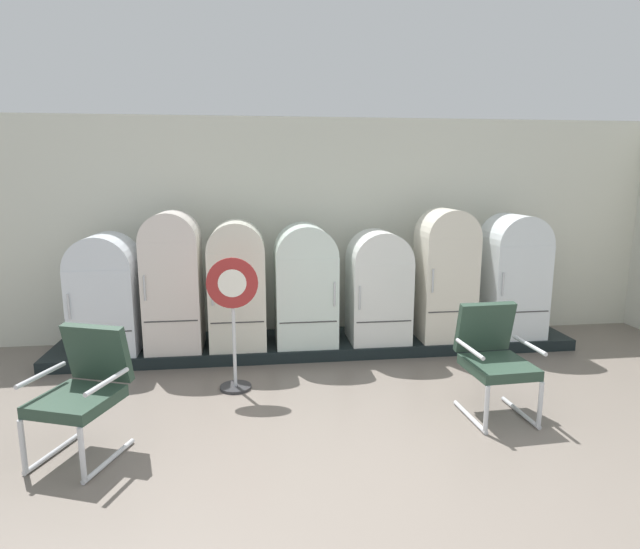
{
  "coord_description": "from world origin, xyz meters",
  "views": [
    {
      "loc": [
        -0.77,
        -3.17,
        2.17
      ],
      "look_at": [
        -0.0,
        2.75,
        1.0
      ],
      "focal_mm": 29.4,
      "sensor_mm": 36.0,
      "label": 1
    }
  ],
  "objects_px": {
    "refrigerator_0": "(106,291)",
    "refrigerator_6": "(513,272)",
    "refrigerator_2": "(237,281)",
    "refrigerator_4": "(378,284)",
    "refrigerator_5": "(445,271)",
    "armchair_right": "(494,354)",
    "sign_stand": "(234,324)",
    "armchair_left": "(84,386)",
    "refrigerator_1": "(173,277)",
    "refrigerator_3": "(305,281)"
  },
  "relations": [
    {
      "from": "refrigerator_0",
      "to": "refrigerator_6",
      "type": "relative_size",
      "value": 0.89
    },
    {
      "from": "refrigerator_2",
      "to": "refrigerator_4",
      "type": "bearing_deg",
      "value": -0.48
    },
    {
      "from": "refrigerator_0",
      "to": "refrigerator_5",
      "type": "distance_m",
      "value": 4.02
    },
    {
      "from": "armchair_right",
      "to": "refrigerator_0",
      "type": "bearing_deg",
      "value": 154.18
    },
    {
      "from": "refrigerator_6",
      "to": "sign_stand",
      "type": "relative_size",
      "value": 1.12
    },
    {
      "from": "armchair_left",
      "to": "sign_stand",
      "type": "distance_m",
      "value": 1.56
    },
    {
      "from": "refrigerator_1",
      "to": "refrigerator_5",
      "type": "distance_m",
      "value": 3.26
    },
    {
      "from": "refrigerator_1",
      "to": "refrigerator_2",
      "type": "xyz_separation_m",
      "value": [
        0.73,
        0.04,
        -0.07
      ]
    },
    {
      "from": "refrigerator_3",
      "to": "refrigerator_4",
      "type": "distance_m",
      "value": 0.89
    },
    {
      "from": "refrigerator_2",
      "to": "refrigerator_5",
      "type": "relative_size",
      "value": 0.93
    },
    {
      "from": "refrigerator_0",
      "to": "refrigerator_1",
      "type": "xyz_separation_m",
      "value": [
        0.76,
        -0.05,
        0.15
      ]
    },
    {
      "from": "refrigerator_0",
      "to": "refrigerator_4",
      "type": "bearing_deg",
      "value": -0.46
    },
    {
      "from": "armchair_left",
      "to": "refrigerator_6",
      "type": "bearing_deg",
      "value": 24.79
    },
    {
      "from": "refrigerator_6",
      "to": "sign_stand",
      "type": "xyz_separation_m",
      "value": [
        -3.44,
        -1.01,
        -0.25
      ]
    },
    {
      "from": "refrigerator_5",
      "to": "refrigerator_1",
      "type": "bearing_deg",
      "value": 179.95
    },
    {
      "from": "refrigerator_5",
      "to": "refrigerator_6",
      "type": "xyz_separation_m",
      "value": [
        0.89,
        0.03,
        -0.05
      ]
    },
    {
      "from": "refrigerator_3",
      "to": "sign_stand",
      "type": "xyz_separation_m",
      "value": [
        -0.82,
        -1.03,
        -0.2
      ]
    },
    {
      "from": "refrigerator_0",
      "to": "sign_stand",
      "type": "distance_m",
      "value": 1.8
    },
    {
      "from": "refrigerator_1",
      "to": "armchair_left",
      "type": "xyz_separation_m",
      "value": [
        -0.39,
        -2.07,
        -0.43
      ]
    },
    {
      "from": "refrigerator_2",
      "to": "refrigerator_4",
      "type": "height_order",
      "value": "refrigerator_2"
    },
    {
      "from": "refrigerator_3",
      "to": "armchair_left",
      "type": "height_order",
      "value": "refrigerator_3"
    },
    {
      "from": "armchair_left",
      "to": "armchair_right",
      "type": "xyz_separation_m",
      "value": [
        3.45,
        0.27,
        0.0
      ]
    },
    {
      "from": "armchair_left",
      "to": "armchair_right",
      "type": "bearing_deg",
      "value": 4.51
    },
    {
      "from": "refrigerator_4",
      "to": "armchair_right",
      "type": "relative_size",
      "value": 1.36
    },
    {
      "from": "refrigerator_5",
      "to": "refrigerator_0",
      "type": "bearing_deg",
      "value": 179.29
    },
    {
      "from": "refrigerator_4",
      "to": "refrigerator_3",
      "type": "bearing_deg",
      "value": 177.94
    },
    {
      "from": "refrigerator_1",
      "to": "refrigerator_2",
      "type": "height_order",
      "value": "refrigerator_1"
    },
    {
      "from": "refrigerator_2",
      "to": "sign_stand",
      "type": "height_order",
      "value": "refrigerator_2"
    },
    {
      "from": "armchair_right",
      "to": "refrigerator_2",
      "type": "bearing_deg",
      "value": 141.77
    },
    {
      "from": "refrigerator_5",
      "to": "armchair_right",
      "type": "relative_size",
      "value": 1.61
    },
    {
      "from": "refrigerator_3",
      "to": "refrigerator_6",
      "type": "bearing_deg",
      "value": -0.51
    },
    {
      "from": "refrigerator_2",
      "to": "refrigerator_6",
      "type": "xyz_separation_m",
      "value": [
        3.42,
        -0.01,
        0.02
      ]
    },
    {
      "from": "refrigerator_2",
      "to": "refrigerator_3",
      "type": "bearing_deg",
      "value": 1.27
    },
    {
      "from": "refrigerator_3",
      "to": "refrigerator_5",
      "type": "height_order",
      "value": "refrigerator_5"
    },
    {
      "from": "refrigerator_4",
      "to": "refrigerator_5",
      "type": "distance_m",
      "value": 0.85
    },
    {
      "from": "refrigerator_1",
      "to": "armchair_right",
      "type": "distance_m",
      "value": 3.57
    },
    {
      "from": "refrigerator_2",
      "to": "armchair_left",
      "type": "height_order",
      "value": "refrigerator_2"
    },
    {
      "from": "armchair_right",
      "to": "sign_stand",
      "type": "bearing_deg",
      "value": 160.71
    },
    {
      "from": "refrigerator_0",
      "to": "refrigerator_2",
      "type": "relative_size",
      "value": 0.91
    },
    {
      "from": "refrigerator_0",
      "to": "refrigerator_1",
      "type": "bearing_deg",
      "value": -3.53
    },
    {
      "from": "refrigerator_4",
      "to": "armchair_left",
      "type": "xyz_separation_m",
      "value": [
        -2.82,
        -2.09,
        -0.28
      ]
    },
    {
      "from": "refrigerator_4",
      "to": "sign_stand",
      "type": "relative_size",
      "value": 1.0
    },
    {
      "from": "refrigerator_2",
      "to": "refrigerator_6",
      "type": "bearing_deg",
      "value": -0.09
    },
    {
      "from": "refrigerator_0",
      "to": "armchair_left",
      "type": "relative_size",
      "value": 1.36
    },
    {
      "from": "refrigerator_4",
      "to": "sign_stand",
      "type": "height_order",
      "value": "refrigerator_4"
    },
    {
      "from": "refrigerator_0",
      "to": "refrigerator_5",
      "type": "height_order",
      "value": "refrigerator_5"
    },
    {
      "from": "refrigerator_1",
      "to": "sign_stand",
      "type": "relative_size",
      "value": 1.18
    },
    {
      "from": "refrigerator_2",
      "to": "armchair_right",
      "type": "xyz_separation_m",
      "value": [
        2.33,
        -1.83,
        -0.36
      ]
    },
    {
      "from": "refrigerator_6",
      "to": "armchair_right",
      "type": "height_order",
      "value": "refrigerator_6"
    },
    {
      "from": "refrigerator_6",
      "to": "refrigerator_1",
      "type": "bearing_deg",
      "value": -179.59
    }
  ]
}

